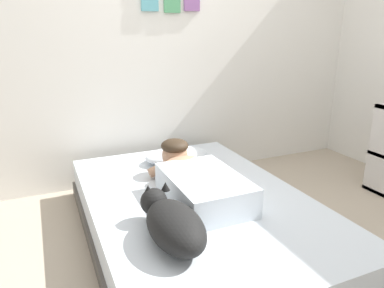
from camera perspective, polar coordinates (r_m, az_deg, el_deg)
ground_plane at (r=2.34m, az=10.85°, el=-17.27°), size 11.71×11.71×0.00m
back_wall at (r=3.29m, az=-3.50°, el=16.31°), size 3.85×0.12×2.50m
bed at (r=2.40m, az=0.78°, el=-11.67°), size 1.36×2.06×0.31m
pillow at (r=2.89m, az=-2.45°, el=-1.81°), size 0.52×0.32×0.11m
person_lying at (r=2.32m, az=0.47°, el=-5.50°), size 0.43×0.92×0.27m
dog at (r=1.83m, az=-3.15°, el=-12.43°), size 0.26×0.57×0.21m
coffee_cup at (r=2.68m, az=-0.29°, el=-3.81°), size 0.12×0.09×0.07m
cell_phone at (r=2.12m, az=3.16°, el=-10.98°), size 0.07×0.14×0.01m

